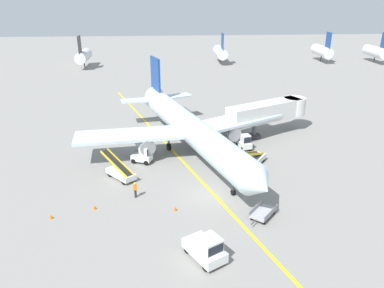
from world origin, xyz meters
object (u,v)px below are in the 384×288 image
Objects in this scene: baggage_tug_near_wing at (143,156)px; belt_loader_forward_hold at (254,159)px; baggage_tug_by_cargo_door at (245,142)px; safety_cone_nose_right at (94,207)px; jet_bridge at (272,111)px; safety_cone_nose_left at (138,144)px; safety_cone_wingtip_left at (51,216)px; safety_cone_wingtip_right at (175,209)px; airliner at (189,127)px; baggage_cart_loaded at (263,212)px; belt_loader_aft_hold at (120,172)px; pushback_tug at (206,248)px; ground_crew_marshaller at (135,189)px.

belt_loader_forward_hold is at bearing -6.71° from baggage_tug_near_wing.
baggage_tug_by_cargo_door is 5.99× the size of safety_cone_nose_right.
jet_bridge is 19.50m from safety_cone_nose_left.
safety_cone_wingtip_right is at bearing 2.47° from safety_cone_wingtip_left.
baggage_tug_by_cargo_door is 0.55× the size of belt_loader_forward_hold.
airliner reaches higher than safety_cone_wingtip_left.
jet_bridge is 3.73× the size of baggage_cart_loaded.
jet_bridge is at bearing 31.41° from belt_loader_aft_hold.
safety_cone_nose_left is at bearing 153.22° from belt_loader_forward_hold.
jet_bridge is 7.73m from baggage_tug_by_cargo_door.
pushback_tug is 9.25× the size of safety_cone_wingtip_right.
belt_loader_aft_hold is at bearing 73.76° from safety_cone_nose_right.
ground_crew_marshaller is (-6.06, 9.86, -0.08)m from pushback_tug.
baggage_cart_loaded is at bearing -95.58° from baggage_tug_by_cargo_door.
baggage_tug_near_wing reaches higher than ground_crew_marshaller.
belt_loader_forward_hold is 11.23m from baggage_cart_loaded.
baggage_tug_near_wing is (-5.75, -2.94, -2.49)m from airliner.
jet_bridge is at bearing 37.74° from safety_cone_wingtip_left.
baggage_tug_by_cargo_door is 16.00m from baggage_cart_loaded.
baggage_tug_by_cargo_door reaches higher than safety_cone_nose_right.
pushback_tug is at bearing -25.96° from safety_cone_wingtip_left.
ground_crew_marshaller reaches higher than safety_cone_wingtip_left.
safety_cone_wingtip_left is (-6.95, -17.09, 0.00)m from safety_cone_nose_left.
belt_loader_forward_hold is at bearing -30.90° from airliner.
baggage_cart_loaded is (-1.55, -15.92, -0.46)m from baggage_tug_by_cargo_door.
baggage_tug_near_wing is at bearing 107.49° from pushback_tug.
ground_crew_marshaller is at bearing 121.56° from pushback_tug.
pushback_tug is 1.20× the size of baggage_cart_loaded.
safety_cone_nose_right is (-17.27, -13.45, -0.71)m from baggage_tug_by_cargo_door.
safety_cone_nose_right and safety_cone_wingtip_left have the same top height.
baggage_tug_by_cargo_door reaches higher than safety_cone_nose_left.
safety_cone_nose_left is (-18.98, -2.99, -3.32)m from jet_bridge.
pushback_tug reaches higher than ground_crew_marshaller.
jet_bridge is at bearing 24.51° from airliner.
belt_loader_aft_hold is (-8.06, -6.83, -2.64)m from airliner.
belt_loader_aft_hold is at bearing 119.41° from pushback_tug.
belt_loader_forward_hold reaches higher than baggage_cart_loaded.
baggage_cart_loaded is 15.91m from safety_cone_nose_right.
belt_loader_aft_hold reaches higher than baggage_tug_by_cargo_door.
jet_bridge is at bearing 65.06° from pushback_tug.
belt_loader_forward_hold is at bearing 65.35° from pushback_tug.
airliner is 9.17m from belt_loader_forward_hold.
safety_cone_nose_right is (-9.84, 7.90, -0.77)m from pushback_tug.
baggage_tug_by_cargo_door is 5.99× the size of safety_cone_wingtip_right.
safety_cone_wingtip_left is (-7.83, -11.50, -0.71)m from baggage_tug_near_wing.
belt_loader_aft_hold is at bearing -171.51° from belt_loader_forward_hold.
baggage_tug_by_cargo_door is 17.01m from belt_loader_aft_hold.
baggage_tug_by_cargo_door is at bearing -9.40° from safety_cone_nose_left.
safety_cone_wingtip_left is at bearing -156.35° from ground_crew_marshaller.
belt_loader_forward_hold is 23.35m from safety_cone_wingtip_left.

